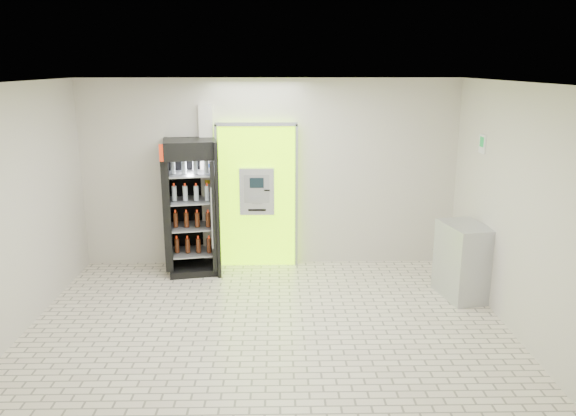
{
  "coord_description": "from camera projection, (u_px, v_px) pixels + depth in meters",
  "views": [
    {
      "loc": [
        0.14,
        -6.34,
        3.19
      ],
      "look_at": [
        0.27,
        1.2,
        1.26
      ],
      "focal_mm": 35.0,
      "sensor_mm": 36.0,
      "label": 1
    }
  ],
  "objects": [
    {
      "name": "room_shell",
      "position": [
        266.0,
        185.0,
        6.47
      ],
      "size": [
        6.0,
        6.0,
        6.0
      ],
      "color": "beige",
      "rests_on": "ground"
    },
    {
      "name": "steel_cabinet",
      "position": [
        463.0,
        261.0,
        7.84
      ],
      "size": [
        0.68,
        0.88,
        1.06
      ],
      "rotation": [
        0.0,
        0.0,
        0.19
      ],
      "color": "#AFB1B7",
      "rests_on": "ground"
    },
    {
      "name": "atm_assembly",
      "position": [
        257.0,
        195.0,
        8.97
      ],
      "size": [
        1.3,
        0.24,
        2.33
      ],
      "color": "#9EFF00",
      "rests_on": "ground"
    },
    {
      "name": "beverage_cooler",
      "position": [
        193.0,
        209.0,
        8.74
      ],
      "size": [
        0.9,
        0.85,
        2.09
      ],
      "rotation": [
        0.0,
        0.0,
        0.18
      ],
      "color": "black",
      "rests_on": "ground"
    },
    {
      "name": "ground",
      "position": [
        268.0,
        331.0,
        6.93
      ],
      "size": [
        6.0,
        6.0,
        0.0
      ],
      "primitive_type": "plane",
      "color": "beige",
      "rests_on": "ground"
    },
    {
      "name": "exit_sign",
      "position": [
        482.0,
        144.0,
        7.81
      ],
      "size": [
        0.02,
        0.22,
        0.26
      ],
      "color": "white",
      "rests_on": "room_shell"
    },
    {
      "name": "pillar",
      "position": [
        208.0,
        187.0,
        8.96
      ],
      "size": [
        0.22,
        0.11,
        2.6
      ],
      "color": "silver",
      "rests_on": "ground"
    }
  ]
}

